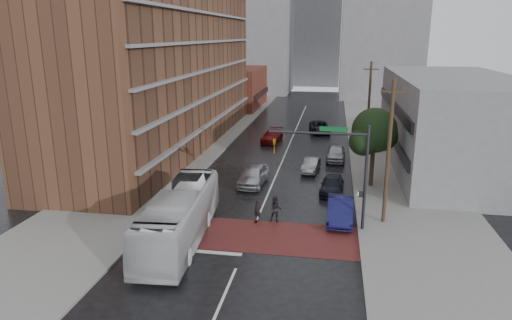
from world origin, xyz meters
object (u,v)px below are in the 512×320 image
(transit_bus, at_px, (180,216))
(pedestrian_a, at_px, (258,210))
(car_travel_b, at_px, (311,165))
(car_parked_near, at_px, (340,210))
(car_travel_c, at_px, (272,136))
(suv_travel, at_px, (320,127))
(car_travel_a, at_px, (253,176))
(car_parked_far, at_px, (336,153))
(pedestrian_b, at_px, (276,210))
(car_parked_mid, at_px, (332,185))

(transit_bus, relative_size, pedestrian_a, 7.68)
(car_travel_b, distance_m, car_parked_near, 12.06)
(car_travel_c, height_order, suv_travel, suv_travel)
(car_parked_near, bearing_deg, car_travel_a, 138.71)
(car_travel_b, xyz_separation_m, car_parked_near, (2.66, -11.77, 0.18))
(car_travel_b, relative_size, suv_travel, 0.72)
(car_travel_a, relative_size, car_parked_far, 1.06)
(car_travel_c, bearing_deg, pedestrian_b, -75.61)
(pedestrian_b, distance_m, car_parked_near, 4.57)
(pedestrian_b, height_order, suv_travel, pedestrian_b)
(car_parked_mid, distance_m, car_parked_far, 10.33)
(car_parked_far, bearing_deg, pedestrian_b, -101.16)
(car_parked_mid, bearing_deg, pedestrian_a, -121.33)
(pedestrian_b, relative_size, car_travel_b, 0.48)
(pedestrian_b, bearing_deg, car_parked_far, 77.77)
(car_travel_a, xyz_separation_m, suv_travel, (4.95, 23.46, -0.10))
(car_parked_near, bearing_deg, pedestrian_a, -168.83)
(car_parked_near, relative_size, car_parked_far, 1.05)
(pedestrian_a, height_order, car_travel_b, pedestrian_a)
(car_travel_b, bearing_deg, car_parked_far, 69.11)
(transit_bus, xyz_separation_m, car_travel_b, (7.40, 16.77, -1.04))
(car_travel_c, distance_m, car_parked_far, 10.66)
(car_travel_c, bearing_deg, car_parked_mid, -60.99)
(pedestrian_a, bearing_deg, pedestrian_b, 20.04)
(pedestrian_b, height_order, car_travel_b, pedestrian_b)
(pedestrian_b, relative_size, car_travel_c, 0.37)
(transit_bus, xyz_separation_m, pedestrian_a, (4.34, 4.00, -0.90))
(pedestrian_b, bearing_deg, car_parked_mid, 62.42)
(transit_bus, distance_m, car_travel_a, 12.13)
(transit_bus, bearing_deg, car_travel_c, 81.86)
(pedestrian_a, xyz_separation_m, car_parked_mid, (5.11, 7.00, -0.14))
(car_travel_b, bearing_deg, pedestrian_b, -91.58)
(car_parked_mid, height_order, car_parked_far, car_parked_far)
(car_travel_c, relative_size, car_parked_far, 1.05)
(pedestrian_a, distance_m, car_parked_near, 5.81)
(transit_bus, xyz_separation_m, car_parked_near, (10.06, 5.00, -0.86))
(car_travel_b, relative_size, car_parked_mid, 0.88)
(car_travel_a, distance_m, car_parked_near, 10.08)
(pedestrian_a, relative_size, pedestrian_b, 0.84)
(pedestrian_a, xyz_separation_m, car_travel_b, (3.06, 12.77, -0.14))
(suv_travel, distance_m, car_parked_mid, 24.35)
(transit_bus, distance_m, car_parked_far, 23.47)
(car_travel_b, relative_size, car_parked_far, 0.82)
(car_travel_b, distance_m, car_parked_mid, 6.12)
(suv_travel, distance_m, car_parked_far, 14.12)
(car_travel_c, bearing_deg, car_parked_near, -65.09)
(car_travel_a, distance_m, car_travel_b, 6.88)
(car_travel_c, bearing_deg, car_travel_b, -59.41)
(pedestrian_a, height_order, pedestrian_b, pedestrian_b)
(transit_bus, height_order, car_parked_near, transit_bus)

